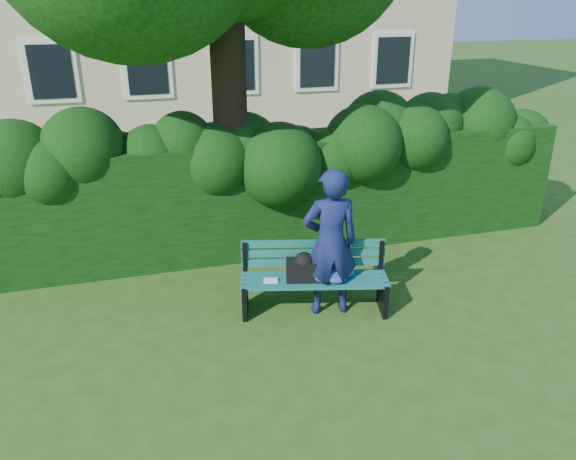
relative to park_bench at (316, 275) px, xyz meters
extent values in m
plane|color=#304817|center=(-0.23, -0.09, -0.51)|extent=(80.00, 80.00, 0.00)
cube|color=white|center=(-3.83, 9.89, 1.49)|extent=(1.30, 0.08, 1.60)
cube|color=black|center=(-3.83, 9.85, 1.49)|extent=(1.05, 0.04, 1.35)
cube|color=white|center=(-1.43, 9.89, 1.49)|extent=(1.30, 0.08, 1.60)
cube|color=black|center=(-1.43, 9.85, 1.49)|extent=(1.05, 0.04, 1.35)
cube|color=white|center=(0.97, 9.89, 1.49)|extent=(1.30, 0.08, 1.60)
cube|color=black|center=(0.97, 9.85, 1.49)|extent=(1.05, 0.04, 1.35)
cube|color=white|center=(3.37, 9.89, 1.49)|extent=(1.30, 0.08, 1.60)
cube|color=black|center=(3.37, 9.85, 1.49)|extent=(1.05, 0.04, 1.35)
cube|color=white|center=(5.77, 9.89, 1.49)|extent=(1.30, 0.08, 1.60)
cube|color=black|center=(5.77, 9.85, 1.49)|extent=(1.05, 0.04, 1.35)
cube|color=black|center=(-0.23, 2.11, 0.39)|extent=(10.00, 1.00, 1.80)
cylinder|color=black|center=(-0.66, 2.04, 1.97)|extent=(0.50, 0.50, 4.94)
cube|color=#10534E|center=(-0.08, -0.21, -0.06)|extent=(1.85, 0.56, 0.04)
cube|color=#10534E|center=(-0.05, -0.09, -0.06)|extent=(1.85, 0.56, 0.04)
cube|color=#10534E|center=(-0.02, 0.02, -0.06)|extent=(1.85, 0.56, 0.04)
cube|color=#10534E|center=(0.01, 0.14, -0.06)|extent=(1.85, 0.56, 0.04)
cube|color=#10534E|center=(0.03, 0.22, 0.07)|extent=(1.83, 0.50, 0.10)
cube|color=#10534E|center=(0.03, 0.23, 0.20)|extent=(1.83, 0.50, 0.10)
cube|color=#10534E|center=(0.04, 0.24, 0.33)|extent=(1.83, 0.50, 0.10)
cube|color=black|center=(-0.90, 0.19, -0.29)|extent=(0.18, 0.50, 0.44)
cube|color=black|center=(-0.83, 0.44, 0.14)|extent=(0.07, 0.07, 0.45)
cube|color=black|center=(-0.91, 0.14, -0.07)|extent=(0.16, 0.42, 0.05)
cube|color=black|center=(0.83, -0.25, -0.29)|extent=(0.18, 0.50, 0.44)
cube|color=black|center=(0.89, 0.00, 0.14)|extent=(0.07, 0.07, 0.45)
cube|color=black|center=(0.82, -0.30, -0.07)|extent=(0.16, 0.42, 0.05)
cube|color=white|center=(-0.59, 0.06, -0.03)|extent=(0.21, 0.17, 0.02)
cube|color=black|center=(-0.17, 0.00, 0.10)|extent=(0.49, 0.35, 0.26)
imported|color=#161C4F|center=(0.15, -0.07, 0.46)|extent=(0.75, 0.54, 1.93)
camera|label=1|loc=(-2.13, -6.05, 3.31)|focal=35.00mm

